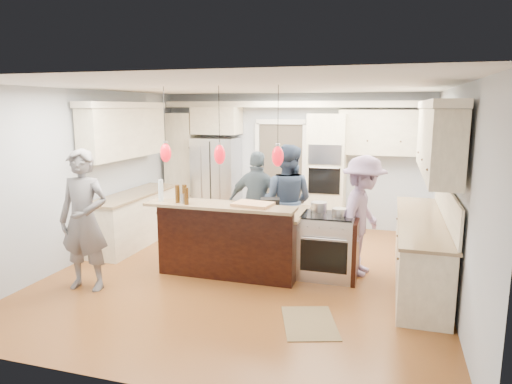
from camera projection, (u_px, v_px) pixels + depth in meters
ground_plane at (249, 271)px, 6.83m from camera, size 6.00×6.00×0.00m
room_shell at (249, 150)px, 6.50m from camera, size 5.54×6.04×2.72m
refrigerator at (217, 181)px, 9.59m from camera, size 0.90×0.70×1.80m
oven_column at (327, 173)px, 8.92m from camera, size 0.72×0.69×2.30m
back_upper_cabinets at (255, 145)px, 9.33m from camera, size 5.30×0.61×2.54m
right_counter_run at (426, 209)px, 6.23m from camera, size 0.64×3.10×2.51m
left_cabinets at (131, 186)px, 8.08m from camera, size 0.64×2.30×2.51m
kitchen_island at (235, 238)px, 6.88m from camera, size 2.10×1.46×1.12m
island_range at (329, 246)px, 6.56m from camera, size 0.82×0.71×0.92m
pendant_lights at (220, 154)px, 6.09m from camera, size 1.75×0.15×1.03m
person_bar_end at (84, 220)px, 6.04m from camera, size 0.73×0.51×1.89m
person_far_left at (286, 202)px, 7.36m from camera, size 0.95×0.77×1.85m
person_far_right at (258, 203)px, 7.50m from camera, size 1.02×0.45×1.72m
person_range_side at (363, 216)px, 6.60m from camera, size 0.87×1.24×1.75m
floor_rug at (309, 323)px, 5.19m from camera, size 0.81×0.99×0.01m
water_bottle at (161, 190)px, 6.40m from camera, size 0.09×0.09×0.30m
beer_bottle_a at (177, 194)px, 6.29m from camera, size 0.07×0.07×0.25m
beer_bottle_b at (186, 196)px, 6.18m from camera, size 0.07×0.07×0.23m
beer_bottle_c at (185, 194)px, 6.28m from camera, size 0.07×0.07×0.26m
drink_can at (183, 199)px, 6.25m from camera, size 0.07×0.07×0.14m
cutting_board at (253, 204)px, 6.13m from camera, size 0.55×0.43×0.04m
pot_large at (319, 207)px, 6.68m from camera, size 0.23×0.23×0.14m
pot_small at (339, 212)px, 6.42m from camera, size 0.21×0.21×0.10m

